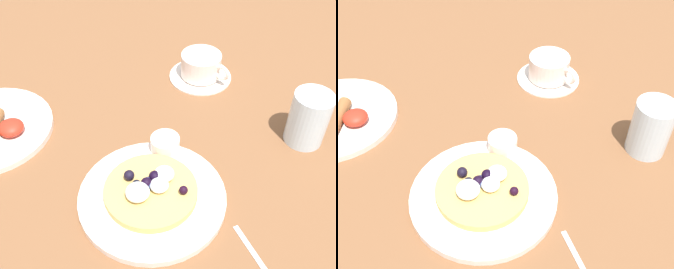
% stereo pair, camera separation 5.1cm
% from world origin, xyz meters
% --- Properties ---
extents(ground_plane, '(1.88, 1.60, 0.03)m').
position_xyz_m(ground_plane, '(0.00, 0.00, -0.01)').
color(ground_plane, brown).
extents(pancake_plate, '(0.24, 0.24, 0.01)m').
position_xyz_m(pancake_plate, '(-0.06, -0.05, 0.01)').
color(pancake_plate, white).
rests_on(pancake_plate, ground_plane).
extents(pancake_with_berries, '(0.15, 0.15, 0.04)m').
position_xyz_m(pancake_with_berries, '(-0.06, -0.04, 0.02)').
color(pancake_with_berries, tan).
rests_on(pancake_with_berries, pancake_plate).
extents(syrup_ramekin, '(0.05, 0.05, 0.03)m').
position_xyz_m(syrup_ramekin, '(0.00, 0.04, 0.03)').
color(syrup_ramekin, white).
rests_on(syrup_ramekin, pancake_plate).
extents(coffee_saucer, '(0.14, 0.14, 0.01)m').
position_xyz_m(coffee_saucer, '(0.17, 0.22, 0.00)').
color(coffee_saucer, white).
rests_on(coffee_saucer, ground_plane).
extents(coffee_cup, '(0.09, 0.11, 0.05)m').
position_xyz_m(coffee_cup, '(0.17, 0.22, 0.03)').
color(coffee_cup, white).
rests_on(coffee_cup, coffee_saucer).
extents(water_glass, '(0.07, 0.07, 0.10)m').
position_xyz_m(water_glass, '(0.26, -0.03, 0.05)').
color(water_glass, silver).
rests_on(water_glass, ground_plane).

